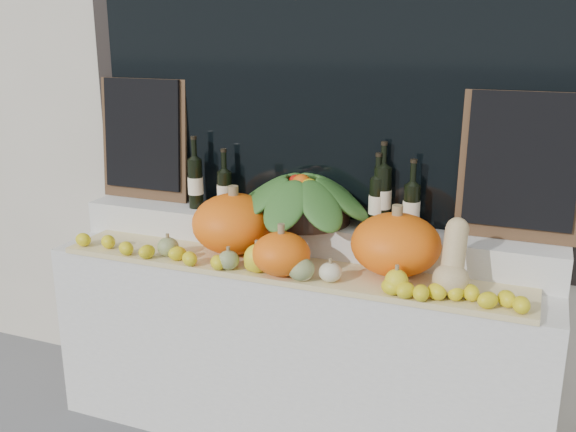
{
  "coord_description": "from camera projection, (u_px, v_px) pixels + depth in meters",
  "views": [
    {
      "loc": [
        0.99,
        -1.02,
        1.9
      ],
      "look_at": [
        0.0,
        1.45,
        1.12
      ],
      "focal_mm": 40.0,
      "sensor_mm": 36.0,
      "label": 1
    }
  ],
  "objects": [
    {
      "name": "display_sill",
      "position": [
        294.0,
        350.0,
        3.03
      ],
      "size": [
        2.3,
        0.55,
        0.88
      ],
      "primitive_type": "cube",
      "color": "silver",
      "rests_on": "ground"
    },
    {
      "name": "rear_tier",
      "position": [
        306.0,
        236.0,
        3.02
      ],
      "size": [
        2.3,
        0.25,
        0.16
      ],
      "primitive_type": "cube",
      "color": "silver",
      "rests_on": "display_sill"
    },
    {
      "name": "straw_bedding",
      "position": [
        284.0,
        269.0,
        2.8
      ],
      "size": [
        2.1,
        0.32,
        0.02
      ],
      "primitive_type": "cube",
      "color": "tan",
      "rests_on": "display_sill"
    },
    {
      "name": "pumpkin_left",
      "position": [
        234.0,
        224.0,
        2.94
      ],
      "size": [
        0.42,
        0.42,
        0.27
      ],
      "primitive_type": "ellipsoid",
      "rotation": [
        0.0,
        0.0,
        -0.08
      ],
      "color": "orange",
      "rests_on": "straw_bedding"
    },
    {
      "name": "pumpkin_right",
      "position": [
        396.0,
        244.0,
        2.68
      ],
      "size": [
        0.4,
        0.4,
        0.26
      ],
      "primitive_type": "ellipsoid",
      "rotation": [
        0.0,
        0.0,
        0.06
      ],
      "color": "orange",
      "rests_on": "straw_bedding"
    },
    {
      "name": "pumpkin_center",
      "position": [
        281.0,
        254.0,
        2.68
      ],
      "size": [
        0.28,
        0.28,
        0.18
      ],
      "primitive_type": "ellipsoid",
      "rotation": [
        0.0,
        0.0,
        0.14
      ],
      "color": "orange",
      "rests_on": "straw_bedding"
    },
    {
      "name": "butternut_squash",
      "position": [
        453.0,
        263.0,
        2.48
      ],
      "size": [
        0.14,
        0.21,
        0.29
      ],
      "color": "tan",
      "rests_on": "straw_bedding"
    },
    {
      "name": "decorative_gourds",
      "position": [
        279.0,
        264.0,
        2.68
      ],
      "size": [
        1.15,
        0.16,
        0.15
      ],
      "color": "#375F1C",
      "rests_on": "straw_bedding"
    },
    {
      "name": "lemon_heap",
      "position": [
        274.0,
        268.0,
        2.68
      ],
      "size": [
        2.2,
        0.16,
        0.06
      ],
      "primitive_type": null,
      "color": "yellow",
      "rests_on": "straw_bedding"
    },
    {
      "name": "produce_bowl",
      "position": [
        302.0,
        198.0,
        2.96
      ],
      "size": [
        0.7,
        0.7,
        0.23
      ],
      "color": "black",
      "rests_on": "rear_tier"
    },
    {
      "name": "wine_bottle_far_left",
      "position": [
        195.0,
        183.0,
        3.17
      ],
      "size": [
        0.08,
        0.08,
        0.36
      ],
      "color": "black",
      "rests_on": "rear_tier"
    },
    {
      "name": "wine_bottle_near_left",
      "position": [
        225.0,
        190.0,
        3.13
      ],
      "size": [
        0.08,
        0.08,
        0.31
      ],
      "color": "black",
      "rests_on": "rear_tier"
    },
    {
      "name": "wine_bottle_tall",
      "position": [
        382.0,
        196.0,
        2.88
      ],
      "size": [
        0.08,
        0.08,
        0.38
      ],
      "color": "black",
      "rests_on": "rear_tier"
    },
    {
      "name": "wine_bottle_near_right",
      "position": [
        377.0,
        201.0,
        2.88
      ],
      "size": [
        0.08,
        0.08,
        0.34
      ],
      "color": "black",
      "rests_on": "rear_tier"
    },
    {
      "name": "wine_bottle_far_right",
      "position": [
        411.0,
        207.0,
        2.81
      ],
      "size": [
        0.08,
        0.08,
        0.32
      ],
      "color": "black",
      "rests_on": "rear_tier"
    },
    {
      "name": "chalkboard_left",
      "position": [
        143.0,
        137.0,
        3.29
      ],
      "size": [
        0.5,
        0.08,
        0.62
      ],
      "rotation": [
        -0.07,
        0.0,
        0.0
      ],
      "color": "#4C331E",
      "rests_on": "rear_tier"
    },
    {
      "name": "chalkboard_right",
      "position": [
        521.0,
        164.0,
        2.63
      ],
      "size": [
        0.5,
        0.08,
        0.62
      ],
      "rotation": [
        -0.07,
        0.0,
        0.0
      ],
      "color": "#4C331E",
      "rests_on": "rear_tier"
    }
  ]
}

